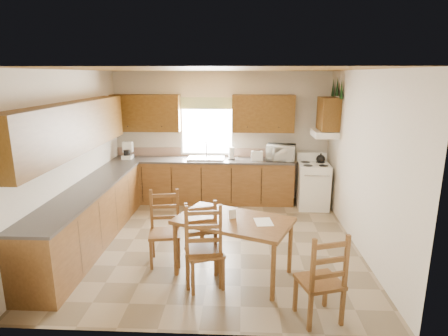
{
  "coord_description": "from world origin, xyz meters",
  "views": [
    {
      "loc": [
        0.43,
        -5.6,
        2.63
      ],
      "look_at": [
        0.15,
        0.3,
        1.15
      ],
      "focal_mm": 30.0,
      "sensor_mm": 36.0,
      "label": 1
    }
  ],
  "objects_px": {
    "microwave": "(281,152)",
    "chair_far_right": "(204,247)",
    "chair_near_left": "(204,242)",
    "chair_far_left": "(165,229)",
    "dining_table": "(233,247)",
    "stove": "(313,186)",
    "chair_near_right": "(320,276)"
  },
  "relations": [
    {
      "from": "stove",
      "to": "chair_far_right",
      "type": "xyz_separation_m",
      "value": [
        -1.9,
        -3.0,
        0.09
      ]
    },
    {
      "from": "chair_near_right",
      "to": "stove",
      "type": "bearing_deg",
      "value": -116.41
    },
    {
      "from": "stove",
      "to": "chair_far_left",
      "type": "distance_m",
      "value": 3.5
    },
    {
      "from": "chair_near_right",
      "to": "microwave",
      "type": "bearing_deg",
      "value": -106.38
    },
    {
      "from": "stove",
      "to": "dining_table",
      "type": "bearing_deg",
      "value": -118.0
    },
    {
      "from": "microwave",
      "to": "chair_far_right",
      "type": "xyz_separation_m",
      "value": [
        -1.26,
        -3.26,
        -0.55
      ]
    },
    {
      "from": "stove",
      "to": "chair_near_right",
      "type": "bearing_deg",
      "value": -97.43
    },
    {
      "from": "dining_table",
      "to": "chair_far_left",
      "type": "xyz_separation_m",
      "value": [
        -0.97,
        0.27,
        0.12
      ]
    },
    {
      "from": "dining_table",
      "to": "chair_far_left",
      "type": "bearing_deg",
      "value": -172.31
    },
    {
      "from": "stove",
      "to": "dining_table",
      "type": "xyz_separation_m",
      "value": [
        -1.54,
        -2.7,
        -0.05
      ]
    },
    {
      "from": "chair_far_left",
      "to": "chair_near_left",
      "type": "bearing_deg",
      "value": -47.08
    },
    {
      "from": "chair_far_left",
      "to": "chair_far_right",
      "type": "height_order",
      "value": "chair_far_right"
    },
    {
      "from": "microwave",
      "to": "chair_near_right",
      "type": "height_order",
      "value": "microwave"
    },
    {
      "from": "microwave",
      "to": "chair_near_left",
      "type": "distance_m",
      "value": 3.45
    },
    {
      "from": "microwave",
      "to": "chair_near_right",
      "type": "bearing_deg",
      "value": -78.4
    },
    {
      "from": "chair_near_left",
      "to": "stove",
      "type": "bearing_deg",
      "value": -131.0
    },
    {
      "from": "chair_near_right",
      "to": "chair_far_left",
      "type": "bearing_deg",
      "value": -48.49
    },
    {
      "from": "chair_near_left",
      "to": "microwave",
      "type": "bearing_deg",
      "value": -119.53
    },
    {
      "from": "microwave",
      "to": "dining_table",
      "type": "xyz_separation_m",
      "value": [
        -0.9,
        -2.96,
        -0.68
      ]
    },
    {
      "from": "chair_near_left",
      "to": "chair_far_left",
      "type": "height_order",
      "value": "chair_near_left"
    },
    {
      "from": "microwave",
      "to": "chair_far_right",
      "type": "bearing_deg",
      "value": -100.32
    },
    {
      "from": "dining_table",
      "to": "chair_far_left",
      "type": "distance_m",
      "value": 1.02
    },
    {
      "from": "chair_far_right",
      "to": "chair_near_right",
      "type": "bearing_deg",
      "value": -44.14
    },
    {
      "from": "chair_far_left",
      "to": "chair_near_right",
      "type": "bearing_deg",
      "value": -40.15
    },
    {
      "from": "dining_table",
      "to": "microwave",
      "type": "bearing_deg",
      "value": 95.92
    },
    {
      "from": "chair_far_left",
      "to": "chair_far_right",
      "type": "relative_size",
      "value": 0.98
    },
    {
      "from": "chair_near_left",
      "to": "chair_far_right",
      "type": "xyz_separation_m",
      "value": [
        0.02,
        -0.09,
        -0.03
      ]
    },
    {
      "from": "stove",
      "to": "dining_table",
      "type": "distance_m",
      "value": 3.11
    },
    {
      "from": "dining_table",
      "to": "chair_far_right",
      "type": "distance_m",
      "value": 0.48
    },
    {
      "from": "chair_far_right",
      "to": "chair_near_left",
      "type": "bearing_deg",
      "value": 82.9
    },
    {
      "from": "chair_near_left",
      "to": "chair_near_right",
      "type": "distance_m",
      "value": 1.51
    },
    {
      "from": "stove",
      "to": "chair_near_right",
      "type": "distance_m",
      "value": 3.65
    }
  ]
}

